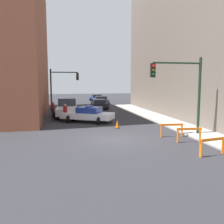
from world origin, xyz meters
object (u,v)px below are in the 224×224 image
at_px(parked_car_mid, 101,100).
at_px(pedestrian_corner, 53,109).
at_px(barrier_back, 172,128).
at_px(traffic_light_near, 184,84).
at_px(barrier_mid, 189,132).
at_px(white_truck, 67,108).
at_px(barrier_front, 212,144).
at_px(traffic_cone, 117,124).
at_px(pedestrian_crossing, 65,113).
at_px(parked_car_far, 96,98).
at_px(police_car, 88,114).
at_px(parked_car_near, 99,104).
at_px(traffic_light_far, 60,84).

height_order(parked_car_mid, pedestrian_corner, pedestrian_corner).
xyz_separation_m(pedestrian_corner, barrier_back, (8.01, -11.37, -0.24)).
relative_size(traffic_light_near, barrier_mid, 3.25).
distance_m(white_truck, barrier_front, 17.04).
bearing_deg(barrier_back, traffic_light_near, 11.76).
xyz_separation_m(barrier_front, traffic_cone, (-2.97, 8.20, -0.30)).
distance_m(pedestrian_crossing, pedestrian_corner, 3.70).
bearing_deg(parked_car_far, police_car, -101.48).
relative_size(parked_car_mid, barrier_mid, 2.73).
relative_size(parked_car_far, pedestrian_crossing, 2.61).
xyz_separation_m(white_truck, pedestrian_corner, (-1.47, 0.07, -0.04)).
height_order(traffic_light_near, barrier_back, traffic_light_near).
distance_m(barrier_mid, traffic_cone, 6.33).
height_order(white_truck, barrier_front, white_truck).
xyz_separation_m(traffic_light_near, pedestrian_crossing, (-7.69, 7.69, -2.67)).
relative_size(white_truck, parked_car_near, 1.27).
bearing_deg(white_truck, barrier_front, -63.49).
xyz_separation_m(traffic_light_near, police_car, (-5.68, 7.08, -2.81)).
xyz_separation_m(police_car, traffic_cone, (1.95, -3.45, -0.41)).
height_order(police_car, parked_car_mid, police_car).
height_order(white_truck, barrier_mid, white_truck).
height_order(traffic_light_far, barrier_back, traffic_light_far).
distance_m(traffic_light_near, traffic_cone, 6.12).
bearing_deg(barrier_front, parked_car_far, 91.08).
height_order(parked_car_mid, parked_car_far, same).
height_order(barrier_front, traffic_cone, barrier_front).
xyz_separation_m(parked_car_mid, pedestrian_crossing, (-6.15, -16.88, 0.19)).
bearing_deg(parked_car_mid, white_truck, -115.72).
relative_size(parked_car_near, parked_car_far, 1.00).
relative_size(parked_car_far, barrier_mid, 2.71).
relative_size(police_car, white_truck, 0.91).
bearing_deg(parked_car_far, barrier_back, -90.09).
height_order(pedestrian_corner, traffic_cone, pedestrian_corner).
height_order(parked_car_mid, barrier_mid, parked_car_mid).
relative_size(parked_car_near, traffic_cone, 6.62).
bearing_deg(traffic_cone, barrier_back, -53.28).
bearing_deg(traffic_light_far, parked_car_mid, 53.92).
relative_size(traffic_light_far, barrier_back, 3.26).
bearing_deg(traffic_cone, parked_car_near, 86.72).
bearing_deg(white_truck, barrier_mid, -58.29).
bearing_deg(traffic_light_near, parked_car_near, 99.31).
height_order(white_truck, parked_car_near, white_truck).
relative_size(pedestrian_crossing, barrier_front, 1.05).
relative_size(traffic_light_near, police_car, 1.04).
bearing_deg(traffic_cone, police_car, 119.45).
relative_size(police_car, barrier_mid, 3.13).
height_order(barrier_front, barrier_mid, same).
bearing_deg(police_car, barrier_back, -116.70).
distance_m(traffic_light_far, white_truck, 5.22).
xyz_separation_m(traffic_light_far, traffic_cone, (4.30, -12.04, -3.08)).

